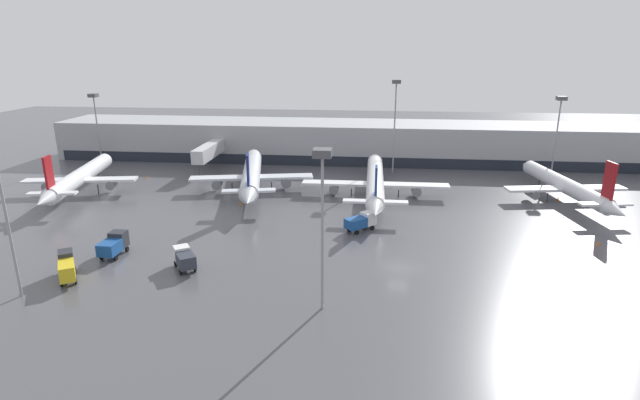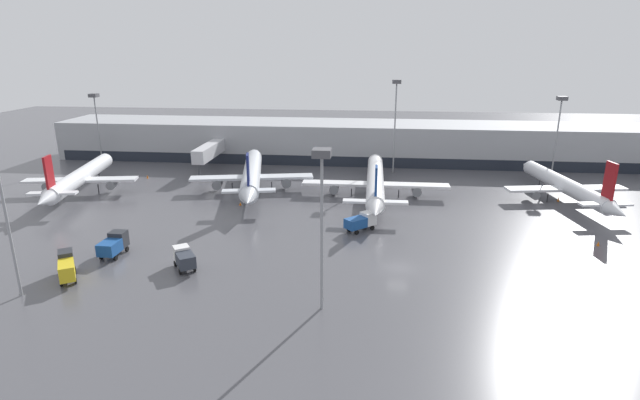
{
  "view_description": "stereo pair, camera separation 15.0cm",
  "coord_description": "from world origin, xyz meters",
  "px_view_note": "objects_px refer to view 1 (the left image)",
  "views": [
    {
      "loc": [
        -3.67,
        -57.87,
        26.52
      ],
      "look_at": [
        -11.81,
        17.9,
        3.0
      ],
      "focal_mm": 28.0,
      "sensor_mm": 36.0,
      "label": 1
    },
    {
      "loc": [
        -3.52,
        -57.86,
        26.52
      ],
      "look_at": [
        -11.81,
        17.9,
        3.0
      ],
      "focal_mm": 28.0,
      "sensor_mm": 36.0,
      "label": 2
    }
  ],
  "objects_px": {
    "traffic_cone_3": "(598,243)",
    "apron_light_mast_4": "(396,101)",
    "service_truck_2": "(114,244)",
    "traffic_cone_2": "(147,177)",
    "traffic_cone_1": "(558,199)",
    "parked_jet_0": "(80,177)",
    "service_truck_1": "(361,221)",
    "traffic_cone_0": "(412,184)",
    "apron_light_mast_2": "(322,184)",
    "apron_light_mast_5": "(95,108)",
    "parked_jet_2": "(375,181)",
    "service_truck_0": "(67,266)",
    "service_truck_3": "(184,258)",
    "parked_jet_3": "(566,186)",
    "apron_light_mast_3": "(560,113)",
    "traffic_cone_4": "(240,204)",
    "parked_jet_4": "(252,174)"
  },
  "relations": [
    {
      "from": "parked_jet_0",
      "to": "service_truck_0",
      "type": "height_order",
      "value": "parked_jet_0"
    },
    {
      "from": "traffic_cone_4",
      "to": "parked_jet_2",
      "type": "bearing_deg",
      "value": 19.57
    },
    {
      "from": "service_truck_3",
      "to": "parked_jet_3",
      "type": "bearing_deg",
      "value": -92.7
    },
    {
      "from": "service_truck_0",
      "to": "apron_light_mast_5",
      "type": "relative_size",
      "value": 0.34
    },
    {
      "from": "parked_jet_0",
      "to": "traffic_cone_2",
      "type": "xyz_separation_m",
      "value": [
        7.29,
        12.13,
        -2.79
      ]
    },
    {
      "from": "parked_jet_0",
      "to": "apron_light_mast_4",
      "type": "distance_m",
      "value": 64.17
    },
    {
      "from": "parked_jet_4",
      "to": "traffic_cone_4",
      "type": "relative_size",
      "value": 66.18
    },
    {
      "from": "parked_jet_2",
      "to": "service_truck_3",
      "type": "height_order",
      "value": "parked_jet_2"
    },
    {
      "from": "traffic_cone_1",
      "to": "apron_light_mast_4",
      "type": "distance_m",
      "value": 37.28
    },
    {
      "from": "parked_jet_0",
      "to": "traffic_cone_1",
      "type": "height_order",
      "value": "parked_jet_0"
    },
    {
      "from": "service_truck_0",
      "to": "traffic_cone_2",
      "type": "xyz_separation_m",
      "value": [
        -11.33,
        46.37,
        -1.29
      ]
    },
    {
      "from": "apron_light_mast_4",
      "to": "service_truck_1",
      "type": "bearing_deg",
      "value": -99.03
    },
    {
      "from": "traffic_cone_3",
      "to": "traffic_cone_1",
      "type": "bearing_deg",
      "value": 85.49
    },
    {
      "from": "service_truck_2",
      "to": "traffic_cone_1",
      "type": "bearing_deg",
      "value": -63.59
    },
    {
      "from": "service_truck_1",
      "to": "traffic_cone_3",
      "type": "bearing_deg",
      "value": -47.02
    },
    {
      "from": "apron_light_mast_2",
      "to": "traffic_cone_4",
      "type": "bearing_deg",
      "value": 117.71
    },
    {
      "from": "parked_jet_3",
      "to": "service_truck_2",
      "type": "xyz_separation_m",
      "value": [
        -68.05,
        -31.97,
        -1.16
      ]
    },
    {
      "from": "apron_light_mast_3",
      "to": "apron_light_mast_4",
      "type": "distance_m",
      "value": 33.47
    },
    {
      "from": "parked_jet_0",
      "to": "traffic_cone_4",
      "type": "distance_m",
      "value": 31.9
    },
    {
      "from": "traffic_cone_1",
      "to": "traffic_cone_2",
      "type": "distance_m",
      "value": 80.57
    },
    {
      "from": "parked_jet_2",
      "to": "traffic_cone_3",
      "type": "distance_m",
      "value": 37.49
    },
    {
      "from": "parked_jet_3",
      "to": "service_truck_0",
      "type": "height_order",
      "value": "parked_jet_3"
    },
    {
      "from": "parked_jet_2",
      "to": "apron_light_mast_5",
      "type": "bearing_deg",
      "value": 72.54
    },
    {
      "from": "traffic_cone_3",
      "to": "apron_light_mast_4",
      "type": "relative_size",
      "value": 0.03
    },
    {
      "from": "service_truck_0",
      "to": "apron_light_mast_2",
      "type": "xyz_separation_m",
      "value": [
        30.8,
        -3.69,
        11.97
      ]
    },
    {
      "from": "service_truck_0",
      "to": "apron_light_mast_5",
      "type": "xyz_separation_m",
      "value": [
        -28.08,
        58.67,
        11.35
      ]
    },
    {
      "from": "parked_jet_0",
      "to": "apron_light_mast_2",
      "type": "relative_size",
      "value": 2.03
    },
    {
      "from": "service_truck_1",
      "to": "apron_light_mast_5",
      "type": "bearing_deg",
      "value": 105.47
    },
    {
      "from": "service_truck_0",
      "to": "service_truck_3",
      "type": "relative_size",
      "value": 1.19
    },
    {
      "from": "traffic_cone_3",
      "to": "apron_light_mast_3",
      "type": "distance_m",
      "value": 41.91
    },
    {
      "from": "service_truck_2",
      "to": "apron_light_mast_5",
      "type": "bearing_deg",
      "value": 31.54
    },
    {
      "from": "traffic_cone_0",
      "to": "traffic_cone_4",
      "type": "xyz_separation_m",
      "value": [
        -30.66,
        -16.06,
        -0.01
      ]
    },
    {
      "from": "apron_light_mast_5",
      "to": "parked_jet_2",
      "type": "bearing_deg",
      "value": -17.27
    },
    {
      "from": "parked_jet_0",
      "to": "traffic_cone_0",
      "type": "distance_m",
      "value": 63.44
    },
    {
      "from": "parked_jet_0",
      "to": "parked_jet_3",
      "type": "height_order",
      "value": "parked_jet_0"
    },
    {
      "from": "apron_light_mast_4",
      "to": "apron_light_mast_5",
      "type": "height_order",
      "value": "apron_light_mast_4"
    },
    {
      "from": "parked_jet_2",
      "to": "apron_light_mast_4",
      "type": "xyz_separation_m",
      "value": [
        3.86,
        18.32,
        12.76
      ]
    },
    {
      "from": "traffic_cone_1",
      "to": "traffic_cone_3",
      "type": "height_order",
      "value": "traffic_cone_1"
    },
    {
      "from": "apron_light_mast_2",
      "to": "apron_light_mast_4",
      "type": "height_order",
      "value": "apron_light_mast_4"
    },
    {
      "from": "parked_jet_4",
      "to": "traffic_cone_2",
      "type": "distance_m",
      "value": 25.22
    },
    {
      "from": "traffic_cone_0",
      "to": "apron_light_mast_2",
      "type": "height_order",
      "value": "apron_light_mast_2"
    },
    {
      "from": "traffic_cone_0",
      "to": "parked_jet_0",
      "type": "bearing_deg",
      "value": -168.9
    },
    {
      "from": "service_truck_0",
      "to": "traffic_cone_1",
      "type": "bearing_deg",
      "value": -93.31
    },
    {
      "from": "traffic_cone_2",
      "to": "apron_light_mast_4",
      "type": "relative_size",
      "value": 0.04
    },
    {
      "from": "traffic_cone_3",
      "to": "apron_light_mast_4",
      "type": "xyz_separation_m",
      "value": [
        -27.13,
        39.29,
        15.21
      ]
    },
    {
      "from": "traffic_cone_0",
      "to": "apron_light_mast_2",
      "type": "bearing_deg",
      "value": -104.29
    },
    {
      "from": "service_truck_2",
      "to": "traffic_cone_2",
      "type": "xyz_separation_m",
      "value": [
        -13.34,
        39.07,
        -1.21
      ]
    },
    {
      "from": "traffic_cone_3",
      "to": "service_truck_2",
      "type": "bearing_deg",
      "value": -170.93
    },
    {
      "from": "parked_jet_3",
      "to": "apron_light_mast_4",
      "type": "xyz_separation_m",
      "value": [
        -29.98,
        17.73,
        12.79
      ]
    },
    {
      "from": "service_truck_2",
      "to": "traffic_cone_2",
      "type": "bearing_deg",
      "value": 20.04
    }
  ]
}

